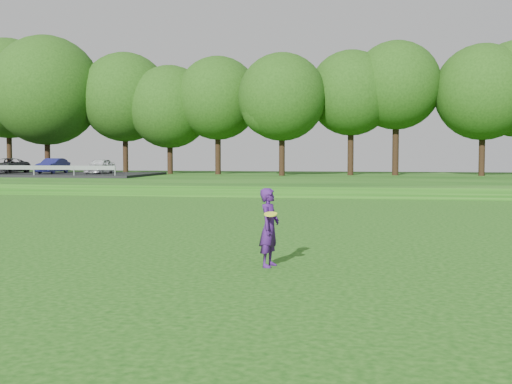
# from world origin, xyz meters

# --- Properties ---
(ground) EXTENTS (140.00, 140.00, 0.00)m
(ground) POSITION_xyz_m (0.00, 0.00, 0.00)
(ground) COLOR #11420C
(ground) RESTS_ON ground
(berm) EXTENTS (130.00, 30.00, 0.60)m
(berm) POSITION_xyz_m (0.00, 34.00, 0.30)
(berm) COLOR #11420C
(berm) RESTS_ON ground
(walking_path) EXTENTS (130.00, 1.60, 0.04)m
(walking_path) POSITION_xyz_m (0.00, 20.00, 0.02)
(walking_path) COLOR gray
(walking_path) RESTS_ON ground
(treeline) EXTENTS (104.00, 7.00, 15.00)m
(treeline) POSITION_xyz_m (0.00, 38.00, 8.10)
(treeline) COLOR #1B3F0E
(treeline) RESTS_ON berm
(parking_lot) EXTENTS (24.00, 9.00, 1.38)m
(parking_lot) POSITION_xyz_m (-24.00, 32.80, 1.02)
(parking_lot) COLOR black
(parking_lot) RESTS_ON berm
(woman) EXTENTS (0.50, 0.81, 1.63)m
(woman) POSITION_xyz_m (2.99, -1.54, 0.81)
(woman) COLOR #3F1665
(woman) RESTS_ON ground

